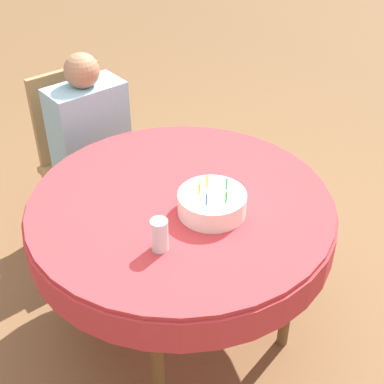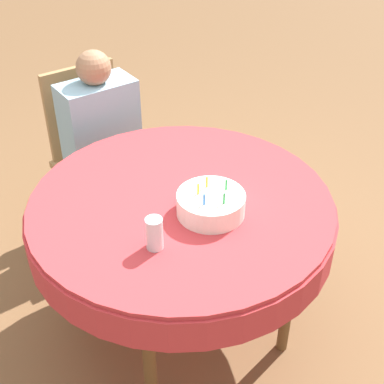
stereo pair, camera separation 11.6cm
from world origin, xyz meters
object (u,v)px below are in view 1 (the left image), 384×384
chair (85,154)px  birthday_cake (212,203)px  drinking_glass (160,235)px  person (92,137)px

chair → birthday_cake: size_ratio=3.59×
drinking_glass → person: bearing=77.4°
birthday_cake → person: bearing=92.4°
chair → birthday_cake: bearing=-91.9°
chair → person: bearing=-90.0°
chair → birthday_cake: 1.13m
person → birthday_cake: (0.04, -0.98, 0.16)m
chair → drinking_glass: (-0.23, -1.15, 0.33)m
birthday_cake → chair: bearing=92.6°
person → birthday_cake: size_ratio=4.17×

